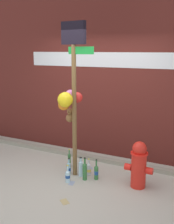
# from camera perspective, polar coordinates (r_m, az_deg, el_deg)

# --- Properties ---
(ground_plane) EXTENTS (14.00, 14.00, 0.00)m
(ground_plane) POSITION_cam_1_polar(r_m,az_deg,el_deg) (4.62, -4.67, -15.24)
(ground_plane) COLOR #ADA899
(building_wall) EXTENTS (10.00, 0.21, 3.68)m
(building_wall) POSITION_cam_1_polar(r_m,az_deg,el_deg) (5.56, 3.66, 9.44)
(building_wall) COLOR #561E19
(building_wall) RESTS_ON ground_plane
(curb_strip) EXTENTS (8.00, 0.12, 0.08)m
(curb_strip) POSITION_cam_1_polar(r_m,az_deg,el_deg) (5.55, 1.54, -9.70)
(curb_strip) COLOR gray
(curb_strip) RESTS_ON ground_plane
(memorial_post) EXTENTS (0.60, 0.58, 2.63)m
(memorial_post) POSITION_cam_1_polar(r_m,az_deg,el_deg) (4.52, -3.46, 4.66)
(memorial_post) COLOR brown
(memorial_post) RESTS_ON ground_plane
(fire_hydrant) EXTENTS (0.46, 0.28, 0.77)m
(fire_hydrant) POSITION_cam_1_polar(r_m,az_deg,el_deg) (4.49, 10.92, -10.84)
(fire_hydrant) COLOR red
(fire_hydrant) RESTS_ON ground_plane
(bottle_0) EXTENTS (0.07, 0.07, 0.31)m
(bottle_0) POSITION_cam_1_polar(r_m,az_deg,el_deg) (4.92, -3.84, -11.78)
(bottle_0) COLOR #93CCE0
(bottle_0) RESTS_ON ground_plane
(bottle_1) EXTENTS (0.06, 0.06, 0.30)m
(bottle_1) POSITION_cam_1_polar(r_m,az_deg,el_deg) (4.97, -1.42, -11.50)
(bottle_1) COLOR #93CCE0
(bottle_1) RESTS_ON ground_plane
(bottle_2) EXTENTS (0.06, 0.06, 0.36)m
(bottle_2) POSITION_cam_1_polar(r_m,az_deg,el_deg) (5.22, -3.77, -10.01)
(bottle_2) COLOR #337038
(bottle_2) RESTS_ON ground_plane
(bottle_3) EXTENTS (0.07, 0.07, 0.37)m
(bottle_3) POSITION_cam_1_polar(r_m,az_deg,el_deg) (4.75, 1.98, -12.58)
(bottle_3) COLOR #337038
(bottle_3) RESTS_ON ground_plane
(bottle_4) EXTENTS (0.08, 0.08, 0.36)m
(bottle_4) POSITION_cam_1_polar(r_m,az_deg,el_deg) (4.85, -1.31, -11.78)
(bottle_4) COLOR #B2DBEA
(bottle_4) RESTS_ON ground_plane
(bottle_5) EXTENTS (0.08, 0.08, 0.41)m
(bottle_5) POSITION_cam_1_polar(r_m,az_deg,el_deg) (4.71, -0.48, -12.34)
(bottle_5) COLOR #337038
(bottle_5) RESTS_ON ground_plane
(bottle_6) EXTENTS (0.08, 0.08, 0.31)m
(bottle_6) POSITION_cam_1_polar(r_m,az_deg,el_deg) (4.67, -4.10, -13.33)
(bottle_6) COLOR #B2DBEA
(bottle_6) RESTS_ON ground_plane
(bottle_7) EXTENTS (0.08, 0.08, 0.30)m
(bottle_7) POSITION_cam_1_polar(r_m,az_deg,el_deg) (4.92, 0.36, -11.92)
(bottle_7) COLOR silver
(bottle_7) RESTS_ON ground_plane
(litter_0) EXTENTS (0.19, 0.18, 0.01)m
(litter_0) POSITION_cam_1_polar(r_m,az_deg,el_deg) (4.19, -4.76, -18.41)
(litter_0) COLOR tan
(litter_0) RESTS_ON ground_plane
(litter_1) EXTENTS (0.14, 0.14, 0.01)m
(litter_1) POSITION_cam_1_polar(r_m,az_deg,el_deg) (5.20, 0.67, -11.81)
(litter_1) COLOR #8C99B2
(litter_1) RESTS_ON ground_plane
(litter_2) EXTENTS (0.11, 0.16, 0.01)m
(litter_2) POSITION_cam_1_polar(r_m,az_deg,el_deg) (4.68, -3.27, -14.82)
(litter_2) COLOR #8C99B2
(litter_2) RESTS_ON ground_plane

